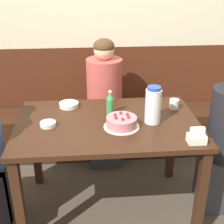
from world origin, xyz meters
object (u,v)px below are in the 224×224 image
at_px(birthday_cake, 122,122).
at_px(soju_bottle, 110,103).
at_px(bench_seat, 102,132).
at_px(glass_water_tall, 174,104).
at_px(napkin_holder, 197,137).
at_px(person_teal_shirt, 105,108).
at_px(bowl_soup_white, 48,124).
at_px(water_pitcher, 153,105).
at_px(bowl_rice_small, 69,105).

distance_m(birthday_cake, soju_bottle, 0.23).
distance_m(bench_seat, glass_water_tall, 1.01).
bearing_deg(soju_bottle, bench_seat, 92.21).
bearing_deg(napkin_holder, person_teal_shirt, 116.47).
bearing_deg(napkin_holder, bowl_soup_white, 162.05).
relative_size(water_pitcher, bowl_soup_white, 2.43).
height_order(soju_bottle, bowl_soup_white, soju_bottle).
bearing_deg(napkin_holder, birthday_cake, 150.91).
bearing_deg(soju_bottle, bowl_rice_small, 152.34).
relative_size(glass_water_tall, person_teal_shirt, 0.06).
xyz_separation_m(soju_bottle, person_teal_shirt, (-0.01, 0.56, -0.28)).
bearing_deg(water_pitcher, birthday_cake, -165.36).
distance_m(bowl_soup_white, bowl_rice_small, 0.34).
bearing_deg(bench_seat, napkin_holder, -65.73).
distance_m(napkin_holder, person_teal_shirt, 1.16).
distance_m(bench_seat, water_pitcher, 1.13).
xyz_separation_m(bench_seat, soju_bottle, (0.03, -0.71, 0.62)).
bearing_deg(person_teal_shirt, glass_water_tall, 45.39).
distance_m(soju_bottle, bowl_rice_small, 0.35).
height_order(glass_water_tall, person_teal_shirt, person_teal_shirt).
distance_m(bench_seat, soju_bottle, 0.94).
relative_size(birthday_cake, glass_water_tall, 3.30).
xyz_separation_m(soju_bottle, glass_water_tall, (0.50, 0.06, -0.05)).
height_order(soju_bottle, person_teal_shirt, person_teal_shirt).
bearing_deg(birthday_cake, soju_bottle, 105.77).
bearing_deg(soju_bottle, person_teal_shirt, 90.74).
distance_m(birthday_cake, person_teal_shirt, 0.81).
xyz_separation_m(bench_seat, person_teal_shirt, (0.02, -0.15, 0.34)).
height_order(napkin_holder, bowl_soup_white, napkin_holder).
distance_m(napkin_holder, bowl_soup_white, 0.98).
height_order(soju_bottle, bowl_rice_small, soju_bottle).
xyz_separation_m(glass_water_tall, person_teal_shirt, (-0.50, 0.50, -0.23)).
distance_m(water_pitcher, soju_bottle, 0.33).
bearing_deg(bowl_rice_small, soju_bottle, -27.66).
distance_m(water_pitcher, glass_water_tall, 0.32).
height_order(napkin_holder, glass_water_tall, napkin_holder).
bearing_deg(napkin_holder, glass_water_tall, 90.19).
relative_size(birthday_cake, napkin_holder, 2.21).
bearing_deg(bowl_rice_small, person_teal_shirt, 52.75).
bearing_deg(bowl_soup_white, birthday_cake, -6.82).
bearing_deg(bowl_soup_white, napkin_holder, -17.95).
distance_m(bench_seat, bowl_soup_white, 1.10).
height_order(birthday_cake, bowl_rice_small, birthday_cake).
distance_m(birthday_cake, glass_water_tall, 0.52).
xyz_separation_m(water_pitcher, bowl_rice_small, (-0.59, 0.32, -0.11)).
bearing_deg(soju_bottle, napkin_holder, -42.53).
xyz_separation_m(water_pitcher, person_teal_shirt, (-0.29, 0.71, -0.33)).
bearing_deg(soju_bottle, bowl_soup_white, -160.67).
bearing_deg(water_pitcher, soju_bottle, 151.38).
bearing_deg(water_pitcher, bowl_rice_small, 151.88).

